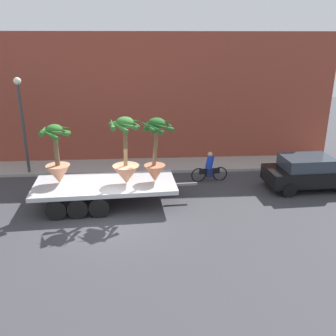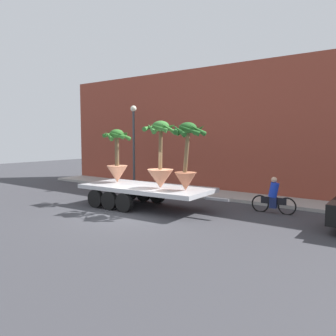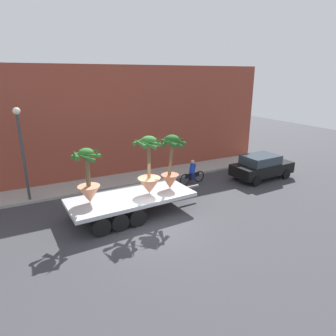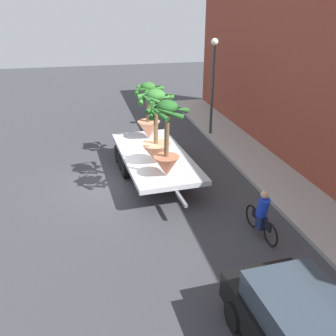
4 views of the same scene
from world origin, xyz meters
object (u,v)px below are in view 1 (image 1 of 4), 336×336
at_px(flatbed_trailer, 100,188).
at_px(street_lamp, 22,113).
at_px(potted_palm_middle, 126,159).
at_px(potted_palm_rear, 57,160).
at_px(parked_car, 308,172).
at_px(potted_palm_front, 156,152).
at_px(cyclist, 210,168).

xyz_separation_m(flatbed_trailer, street_lamp, (-4.06, 3.90, 2.46)).
bearing_deg(potted_palm_middle, potted_palm_rear, 175.22).
distance_m(flatbed_trailer, potted_palm_rear, 2.08).
xyz_separation_m(flatbed_trailer, parked_car, (9.58, 1.10, 0.05)).
xyz_separation_m(potted_palm_front, cyclist, (2.73, 2.35, -1.63)).
distance_m(potted_palm_middle, parked_car, 8.60).
relative_size(cyclist, parked_car, 0.44).
relative_size(flatbed_trailer, street_lamp, 1.44).
bearing_deg(potted_palm_front, flatbed_trailer, -179.41).
bearing_deg(cyclist, potted_palm_rear, -161.80).
bearing_deg(potted_palm_middle, parked_car, 8.04).
xyz_separation_m(parked_car, street_lamp, (-13.64, 2.80, 2.40)).
bearing_deg(flatbed_trailer, potted_palm_middle, -4.60).
bearing_deg(flatbed_trailer, potted_palm_front, 0.59).
bearing_deg(cyclist, potted_palm_front, -139.30).
xyz_separation_m(potted_palm_middle, potted_palm_front, (1.24, 0.12, 0.23)).
bearing_deg(potted_palm_rear, street_lamp, 122.57).
distance_m(potted_palm_front, cyclist, 3.96).
distance_m(potted_palm_front, street_lamp, 7.59).
bearing_deg(parked_car, flatbed_trailer, -173.46).
bearing_deg(potted_palm_rear, potted_palm_front, -1.67).
bearing_deg(flatbed_trailer, potted_palm_rear, 175.09).
relative_size(potted_palm_front, cyclist, 1.49).
bearing_deg(street_lamp, potted_palm_middle, -37.43).
xyz_separation_m(potted_palm_front, street_lamp, (-6.46, 3.87, 0.93)).
bearing_deg(potted_palm_middle, potted_palm_front, 5.38).
distance_m(potted_palm_rear, parked_car, 11.35).
bearing_deg(potted_palm_middle, cyclist, 31.82).
xyz_separation_m(potted_palm_rear, cyclist, (6.79, 2.23, -1.34)).
height_order(potted_palm_rear, cyclist, potted_palm_rear).
bearing_deg(street_lamp, flatbed_trailer, -43.83).
relative_size(flatbed_trailer, cyclist, 3.79).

